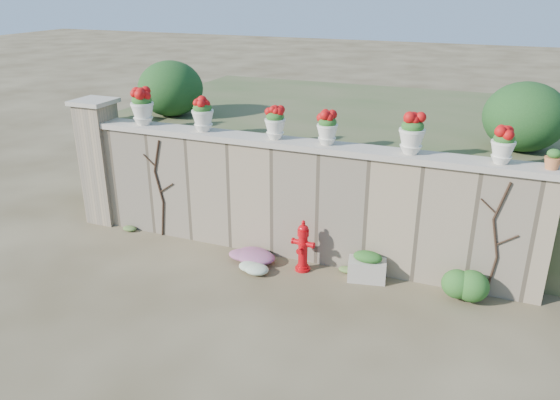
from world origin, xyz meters
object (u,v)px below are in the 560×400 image
at_px(planter_box, 367,267).
at_px(urn_pot_0, 142,107).
at_px(fire_hydrant, 303,246).
at_px(terracotta_pot, 553,160).

height_order(planter_box, urn_pot_0, urn_pot_0).
relative_size(fire_hydrant, terracotta_pot, 3.26).
xyz_separation_m(fire_hydrant, terracotta_pot, (3.52, 0.50, 1.77)).
bearing_deg(fire_hydrant, planter_box, 10.79).
xyz_separation_m(planter_box, terracotta_pot, (2.44, 0.41, 1.99)).
bearing_deg(planter_box, urn_pot_0, 163.42).
xyz_separation_m(planter_box, urn_pot_0, (-4.41, 0.41, 2.19)).
xyz_separation_m(fire_hydrant, planter_box, (1.08, 0.09, -0.22)).
height_order(planter_box, terracotta_pot, terracotta_pot).
bearing_deg(urn_pot_0, planter_box, -5.28).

